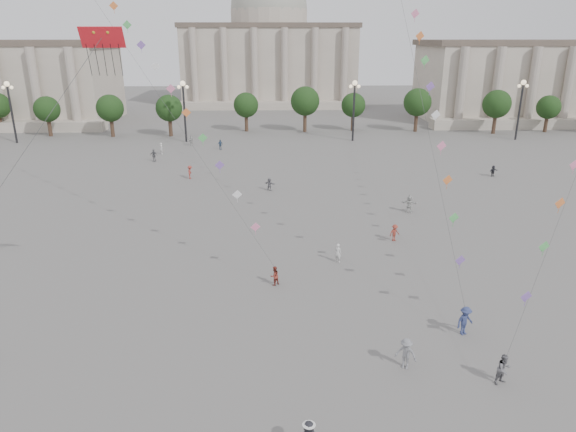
{
  "coord_description": "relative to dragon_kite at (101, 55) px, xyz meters",
  "views": [
    {
      "loc": [
        0.28,
        -21.9,
        17.9
      ],
      "look_at": [
        1.39,
        12.0,
        6.0
      ],
      "focal_mm": 32.0,
      "sensor_mm": 36.0,
      "label": 1
    }
  ],
  "objects": [
    {
      "name": "ground",
      "position": [
        8.34,
        -5.64,
        -16.99
      ],
      "size": [
        360.0,
        360.0,
        0.0
      ],
      "primitive_type": "plane",
      "color": "#5C5956",
      "rests_on": "ground"
    },
    {
      "name": "hall_central",
      "position": [
        8.34,
        123.58,
        -2.76
      ],
      "size": [
        48.3,
        34.3,
        35.5
      ],
      "color": "#A39889",
      "rests_on": "ground"
    },
    {
      "name": "tree_row",
      "position": [
        8.34,
        72.36,
        -11.6
      ],
      "size": [
        137.12,
        5.12,
        8.0
      ],
      "color": "#36271B",
      "rests_on": "ground"
    },
    {
      "name": "lamp_post_far_west",
      "position": [
        -36.66,
        64.36,
        -9.64
      ],
      "size": [
        2.0,
        0.9,
        10.65
      ],
      "color": "#262628",
      "rests_on": "ground"
    },
    {
      "name": "lamp_post_mid_west",
      "position": [
        -6.66,
        64.36,
        -9.64
      ],
      "size": [
        2.0,
        0.9,
        10.65
      ],
      "color": "#262628",
      "rests_on": "ground"
    },
    {
      "name": "lamp_post_mid_east",
      "position": [
        23.34,
        64.36,
        -9.64
      ],
      "size": [
        2.0,
        0.9,
        10.65
      ],
      "color": "#262628",
      "rests_on": "ground"
    },
    {
      "name": "lamp_post_far_east",
      "position": [
        53.34,
        64.36,
        -9.64
      ],
      "size": [
        2.0,
        0.9,
        10.65
      ],
      "color": "#262628",
      "rests_on": "ground"
    },
    {
      "name": "person_crowd_0",
      "position": [
        0.06,
        57.49,
        -16.17
      ],
      "size": [
        1.03,
        0.86,
        1.65
      ],
      "primitive_type": "imported",
      "rotation": [
        0.0,
        0.0,
        0.57
      ],
      "color": "navy",
      "rests_on": "ground"
    },
    {
      "name": "person_crowd_4",
      "position": [
        -5.32,
        61.02,
        -16.16
      ],
      "size": [
        1.18,
        1.59,
        1.67
      ],
      "primitive_type": "imported",
      "rotation": [
        0.0,
        0.0,
        4.21
      ],
      "color": "#B4B4B0",
      "rests_on": "ground"
    },
    {
      "name": "person_crowd_6",
      "position": [
        16.1,
        -2.99,
        -16.05
      ],
      "size": [
        1.41,
        1.2,
        1.9
      ],
      "primitive_type": "imported",
      "rotation": [
        0.0,
        0.0,
        5.79
      ],
      "color": "slate",
      "rests_on": "ground"
    },
    {
      "name": "person_crowd_7",
      "position": [
        23.33,
        24.27,
        -16.05
      ],
      "size": [
        1.84,
        1.04,
        1.9
      ],
      "primitive_type": "imported",
      "rotation": [
        0.0,
        0.0,
        2.85
      ],
      "color": "#BBBBB7",
      "rests_on": "ground"
    },
    {
      "name": "person_crowd_8",
      "position": [
        19.89,
        16.19,
        -16.2
      ],
      "size": [
        1.18,
        0.94,
        1.59
      ],
      "primitive_type": "imported",
      "rotation": [
        0.0,
        0.0,
        0.39
      ],
      "color": "maroon",
      "rests_on": "ground"
    },
    {
      "name": "person_crowd_9",
      "position": [
        38.48,
        38.73,
        -16.24
      ],
      "size": [
        1.45,
        1.04,
        1.51
      ],
      "primitive_type": "imported",
      "rotation": [
        0.0,
        0.0,
        0.47
      ],
      "color": "black",
      "rests_on": "ground"
    },
    {
      "name": "person_crowd_10",
      "position": [
        -9.04,
        54.27,
        -16.08
      ],
      "size": [
        0.71,
        0.8,
        1.84
      ],
      "primitive_type": "imported",
      "rotation": [
        0.0,
        0.0,
        2.09
      ],
      "color": "silver",
      "rests_on": "ground"
    },
    {
      "name": "person_crowd_12",
      "position": [
        8.32,
        33.04,
        -16.22
      ],
      "size": [
        1.49,
        1.1,
        1.56
      ],
      "primitive_type": "imported",
      "rotation": [
        0.0,
        0.0,
        2.63
      ],
      "color": "slate",
      "rests_on": "ground"
    },
    {
      "name": "person_crowd_13",
      "position": [
        14.07,
        11.67,
        -16.17
      ],
      "size": [
        0.72,
        0.68,
        1.65
      ],
      "primitive_type": "imported",
      "rotation": [
        0.0,
        0.0,
        2.48
      ],
      "color": "silver",
      "rests_on": "ground"
    },
    {
      "name": "person_crowd_16",
      "position": [
        -9.17,
        49.06,
        -16.05
      ],
      "size": [
        1.16,
        0.63,
        1.88
      ],
      "primitive_type": "imported",
      "rotation": [
        0.0,
        0.0,
        6.13
      ],
      "color": "#5D5D61",
      "rests_on": "ground"
    },
    {
      "name": "person_crowd_17",
      "position": [
        -2.22,
        38.95,
        -16.12
      ],
      "size": [
        0.66,
        1.14,
        1.76
      ],
      "primitive_type": "imported",
      "rotation": [
        0.0,
        0.0,
        1.57
      ],
      "color": "#9A322A",
      "rests_on": "ground"
    },
    {
      "name": "kite_flyer_0",
      "position": [
        8.74,
        7.62,
        -16.23
      ],
      "size": [
        0.94,
        0.9,
        1.52
      ],
      "primitive_type": "imported",
      "rotation": [
        0.0,
        0.0,
        3.78
      ],
      "color": "maroon",
      "rests_on": "ground"
    },
    {
      "name": "kite_flyer_1",
      "position": [
        20.71,
        0.37,
        -16.03
      ],
      "size": [
        1.43,
        1.19,
        1.93
      ],
      "primitive_type": "imported",
      "rotation": [
        0.0,
        0.0,
        0.46
      ],
      "color": "navy",
      "rests_on": "ground"
    },
    {
      "name": "kite_flyer_2",
      "position": [
        21.06,
        -4.52,
        -16.11
      ],
      "size": [
        1.05,
        0.95,
        1.77
      ],
      "primitive_type": "imported",
      "rotation": [
        0.0,
        0.0,
        0.39
      ],
      "color": "#5E5D62",
      "rests_on": "ground"
    },
    {
      "name": "dragon_kite",
      "position": [
        0.0,
        0.0,
        0.0
      ],
      "size": [
        6.95,
        3.27,
        20.89
      ],
      "color": "red",
      "rests_on": "ground"
    }
  ]
}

